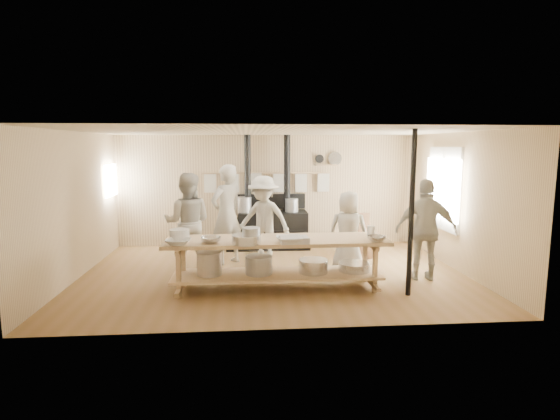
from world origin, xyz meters
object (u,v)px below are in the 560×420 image
at_px(cook_center, 348,232).
at_px(chair, 362,244).
at_px(stove, 267,226).
at_px(prep_table, 277,258).
at_px(cook_right, 426,230).
at_px(cook_left, 188,222).
at_px(roasting_pan, 294,240).
at_px(cook_by_window, 264,219).
at_px(cook_far_left, 227,215).

relative_size(cook_center, chair, 1.66).
height_order(stove, prep_table, stove).
bearing_deg(cook_right, cook_left, -1.72).
height_order(prep_table, chair, chair).
relative_size(prep_table, roasting_pan, 8.22).
height_order(cook_right, cook_by_window, cook_right).
bearing_deg(chair, cook_left, -175.26).
relative_size(cook_by_window, roasting_pan, 4.01).
relative_size(cook_right, chair, 1.93).
height_order(cook_far_left, chair, cook_far_left).
bearing_deg(chair, cook_center, -124.98).
relative_size(prep_table, chair, 3.90).
bearing_deg(prep_table, cook_far_left, 117.20).
height_order(prep_table, cook_right, cook_right).
distance_m(cook_far_left, cook_by_window, 0.75).
bearing_deg(roasting_pan, cook_far_left, 119.03).
bearing_deg(stove, roasting_pan, -85.72).
bearing_deg(chair, cook_right, -74.84).
relative_size(cook_center, cook_right, 0.86).
relative_size(prep_table, cook_left, 1.94).
distance_m(stove, prep_table, 3.02).
xyz_separation_m(prep_table, cook_left, (-1.58, 1.25, 0.41)).
height_order(cook_center, cook_by_window, cook_by_window).
distance_m(stove, cook_center, 2.54).
xyz_separation_m(cook_left, chair, (3.56, 0.74, -0.66)).
bearing_deg(prep_table, roasting_pan, -52.57).
bearing_deg(cook_by_window, chair, 30.55).
bearing_deg(roasting_pan, stove, 94.28).
relative_size(chair, roasting_pan, 2.11).
height_order(cook_center, chair, cook_center).
height_order(prep_table, cook_by_window, cook_by_window).
relative_size(stove, cook_left, 1.40).
height_order(stove, cook_far_left, stove).
height_order(cook_far_left, cook_center, cook_far_left).
distance_m(cook_left, cook_center, 3.01).
bearing_deg(cook_center, prep_table, 46.06).
bearing_deg(cook_left, chair, -165.51).
bearing_deg(cook_by_window, cook_right, -2.48).
distance_m(cook_far_left, chair, 2.95).
bearing_deg(cook_left, cook_center, 176.32).
height_order(stove, cook_left, stove).
relative_size(cook_left, roasting_pan, 4.24).
xyz_separation_m(cook_far_left, cook_left, (-0.71, -0.45, -0.07)).
relative_size(stove, prep_table, 0.72).
height_order(prep_table, roasting_pan, roasting_pan).
distance_m(cook_far_left, roasting_pan, 2.32).
bearing_deg(prep_table, chair, 45.15).
bearing_deg(cook_far_left, roasting_pan, 78.60).
relative_size(cook_left, chair, 2.01).
bearing_deg(cook_by_window, cook_left, -135.43).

